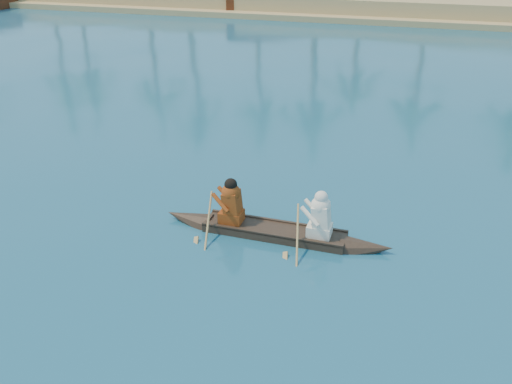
% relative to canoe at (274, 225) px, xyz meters
% --- Properties ---
extents(canoe, '(5.37, 0.98, 1.47)m').
position_rel_canoe_xyz_m(canoe, '(0.00, 0.00, 0.00)').
color(canoe, '#34271C').
rests_on(canoe, ground).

